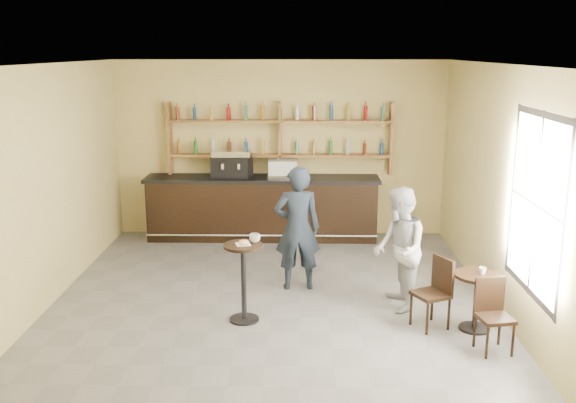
{
  "coord_description": "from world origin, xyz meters",
  "views": [
    {
      "loc": [
        0.39,
        -8.15,
        3.39
      ],
      "look_at": [
        0.2,
        0.8,
        1.25
      ],
      "focal_mm": 40.0,
      "sensor_mm": 36.0,
      "label": 1
    }
  ],
  "objects_px": {
    "man_main": "(297,228)",
    "chair_west": "(431,294)",
    "bar_counter": "(262,208)",
    "pastry_case": "(283,169)",
    "chair_south": "(495,317)",
    "espresso_machine": "(232,164)",
    "pedestal_table": "(244,283)",
    "patron_second": "(399,249)",
    "cafe_table": "(476,302)"
  },
  "relations": [
    {
      "from": "pedestal_table",
      "to": "cafe_table",
      "type": "relative_size",
      "value": 1.4
    },
    {
      "from": "pastry_case",
      "to": "pedestal_table",
      "type": "distance_m",
      "value": 3.79
    },
    {
      "from": "chair_south",
      "to": "espresso_machine",
      "type": "bearing_deg",
      "value": 116.57
    },
    {
      "from": "man_main",
      "to": "chair_west",
      "type": "distance_m",
      "value": 2.17
    },
    {
      "from": "chair_south",
      "to": "patron_second",
      "type": "distance_m",
      "value": 1.6
    },
    {
      "from": "cafe_table",
      "to": "man_main",
      "type": "bearing_deg",
      "value": 148.07
    },
    {
      "from": "pedestal_table",
      "to": "chair_south",
      "type": "relative_size",
      "value": 1.2
    },
    {
      "from": "espresso_machine",
      "to": "patron_second",
      "type": "height_order",
      "value": "patron_second"
    },
    {
      "from": "pastry_case",
      "to": "chair_south",
      "type": "xyz_separation_m",
      "value": [
        2.53,
        -4.49,
        -0.87
      ]
    },
    {
      "from": "bar_counter",
      "to": "man_main",
      "type": "distance_m",
      "value": 2.62
    },
    {
      "from": "chair_west",
      "to": "pedestal_table",
      "type": "bearing_deg",
      "value": -120.74
    },
    {
      "from": "pastry_case",
      "to": "pedestal_table",
      "type": "bearing_deg",
      "value": -95.59
    },
    {
      "from": "espresso_machine",
      "to": "pedestal_table",
      "type": "height_order",
      "value": "espresso_machine"
    },
    {
      "from": "pastry_case",
      "to": "chair_west",
      "type": "distance_m",
      "value": 4.38
    },
    {
      "from": "man_main",
      "to": "patron_second",
      "type": "xyz_separation_m",
      "value": [
        1.34,
        -0.73,
        -0.07
      ]
    },
    {
      "from": "pastry_case",
      "to": "pedestal_table",
      "type": "relative_size",
      "value": 0.52
    },
    {
      "from": "bar_counter",
      "to": "chair_south",
      "type": "relative_size",
      "value": 4.97
    },
    {
      "from": "espresso_machine",
      "to": "chair_south",
      "type": "relative_size",
      "value": 0.8
    },
    {
      "from": "chair_west",
      "to": "espresso_machine",
      "type": "bearing_deg",
      "value": -170.27
    },
    {
      "from": "pedestal_table",
      "to": "chair_west",
      "type": "distance_m",
      "value": 2.33
    },
    {
      "from": "espresso_machine",
      "to": "pedestal_table",
      "type": "relative_size",
      "value": 0.67
    },
    {
      "from": "man_main",
      "to": "chair_south",
      "type": "distance_m",
      "value": 3.04
    },
    {
      "from": "bar_counter",
      "to": "chair_west",
      "type": "relative_size",
      "value": 4.72
    },
    {
      "from": "pedestal_table",
      "to": "man_main",
      "type": "distance_m",
      "value": 1.4
    },
    {
      "from": "pastry_case",
      "to": "man_main",
      "type": "xyz_separation_m",
      "value": [
        0.28,
        -2.52,
        -0.4
      ]
    },
    {
      "from": "bar_counter",
      "to": "patron_second",
      "type": "xyz_separation_m",
      "value": [
        1.99,
        -3.24,
        0.26
      ]
    },
    {
      "from": "man_main",
      "to": "pastry_case",
      "type": "bearing_deg",
      "value": -89.44
    },
    {
      "from": "espresso_machine",
      "to": "man_main",
      "type": "distance_m",
      "value": 2.83
    },
    {
      "from": "espresso_machine",
      "to": "chair_south",
      "type": "height_order",
      "value": "espresso_machine"
    },
    {
      "from": "pedestal_table",
      "to": "patron_second",
      "type": "height_order",
      "value": "patron_second"
    },
    {
      "from": "bar_counter",
      "to": "chair_south",
      "type": "height_order",
      "value": "bar_counter"
    },
    {
      "from": "pastry_case",
      "to": "man_main",
      "type": "bearing_deg",
      "value": -83.2
    },
    {
      "from": "bar_counter",
      "to": "pastry_case",
      "type": "xyz_separation_m",
      "value": [
        0.37,
        0.0,
        0.73
      ]
    },
    {
      "from": "pedestal_table",
      "to": "chair_south",
      "type": "xyz_separation_m",
      "value": [
        2.93,
        -0.81,
        -0.08
      ]
    },
    {
      "from": "espresso_machine",
      "to": "man_main",
      "type": "relative_size",
      "value": 0.38
    },
    {
      "from": "cafe_table",
      "to": "chair_south",
      "type": "height_order",
      "value": "chair_south"
    },
    {
      "from": "pedestal_table",
      "to": "man_main",
      "type": "xyz_separation_m",
      "value": [
        0.67,
        1.16,
        0.39
      ]
    },
    {
      "from": "espresso_machine",
      "to": "patron_second",
      "type": "relative_size",
      "value": 0.41
    },
    {
      "from": "chair_south",
      "to": "patron_second",
      "type": "relative_size",
      "value": 0.51
    },
    {
      "from": "espresso_machine",
      "to": "chair_south",
      "type": "bearing_deg",
      "value": -43.15
    },
    {
      "from": "pastry_case",
      "to": "bar_counter",
      "type": "bearing_deg",
      "value": -179.51
    },
    {
      "from": "chair_south",
      "to": "chair_west",
      "type": "bearing_deg",
      "value": 121.78
    },
    {
      "from": "cafe_table",
      "to": "patron_second",
      "type": "height_order",
      "value": "patron_second"
    },
    {
      "from": "bar_counter",
      "to": "espresso_machine",
      "type": "relative_size",
      "value": 6.19
    },
    {
      "from": "pastry_case",
      "to": "chair_west",
      "type": "height_order",
      "value": "pastry_case"
    },
    {
      "from": "cafe_table",
      "to": "chair_west",
      "type": "bearing_deg",
      "value": 174.81
    },
    {
      "from": "espresso_machine",
      "to": "chair_south",
      "type": "xyz_separation_m",
      "value": [
        3.45,
        -4.49,
        -0.96
      ]
    },
    {
      "from": "bar_counter",
      "to": "pastry_case",
      "type": "bearing_deg",
      "value": 0.0
    },
    {
      "from": "bar_counter",
      "to": "pedestal_table",
      "type": "bearing_deg",
      "value": -90.28
    },
    {
      "from": "chair_west",
      "to": "chair_south",
      "type": "xyz_separation_m",
      "value": [
        0.6,
        -0.65,
        -0.02
      ]
    }
  ]
}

